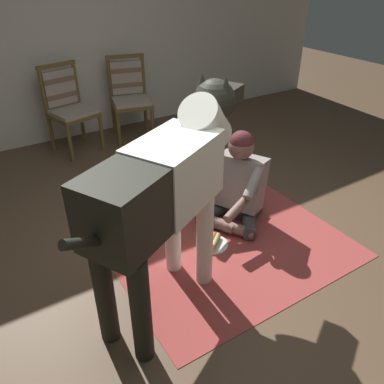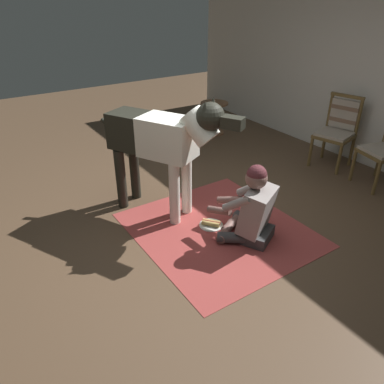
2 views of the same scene
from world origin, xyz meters
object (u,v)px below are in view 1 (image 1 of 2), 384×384
at_px(dining_chair_right_of_pair, 129,94).
at_px(person_sitting_on_floor, 238,185).
at_px(dining_chair_left_of_pair, 68,104).
at_px(large_dog, 169,183).
at_px(hot_dog_on_plate, 212,242).

distance_m(dining_chair_right_of_pair, person_sitting_on_floor, 2.22).
xyz_separation_m(dining_chair_left_of_pair, large_dog, (-0.18, -2.69, 0.33)).
xyz_separation_m(dining_chair_right_of_pair, hot_dog_on_plate, (-0.42, -2.41, -0.52)).
distance_m(large_dog, hot_dog_on_plate, 1.03).
xyz_separation_m(dining_chair_left_of_pair, dining_chair_right_of_pair, (0.76, -0.00, 0.00)).
bearing_deg(person_sitting_on_floor, hot_dog_on_plate, -152.54).
relative_size(dining_chair_right_of_pair, large_dog, 0.64).
bearing_deg(large_dog, person_sitting_on_floor, 27.46).
xyz_separation_m(dining_chair_right_of_pair, person_sitting_on_floor, (-0.03, -2.21, -0.21)).
relative_size(dining_chair_left_of_pair, large_dog, 0.64).
height_order(dining_chair_right_of_pair, large_dog, large_dog).
distance_m(dining_chair_left_of_pair, large_dog, 2.71).
height_order(person_sitting_on_floor, large_dog, large_dog).
xyz_separation_m(person_sitting_on_floor, large_dog, (-0.91, -0.48, 0.54)).
bearing_deg(dining_chair_right_of_pair, dining_chair_left_of_pair, 179.98).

